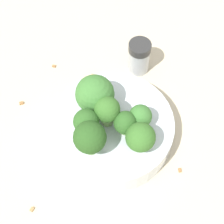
# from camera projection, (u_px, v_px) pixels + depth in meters

# --- Properties ---
(ground_plane) EXTENTS (3.00, 3.00, 0.00)m
(ground_plane) POSITION_uv_depth(u_px,v_px,m) (112.00, 135.00, 0.60)
(ground_plane) COLOR beige
(bowl) EXTENTS (0.19, 0.19, 0.04)m
(bowl) POSITION_uv_depth(u_px,v_px,m) (112.00, 129.00, 0.58)
(bowl) COLOR silver
(bowl) RESTS_ON ground_plane
(broccoli_floret_0) EXTENTS (0.06, 0.06, 0.06)m
(broccoli_floret_0) POSITION_uv_depth(u_px,v_px,m) (95.00, 94.00, 0.55)
(broccoli_floret_0) COLOR #84AD66
(broccoli_floret_0) RESTS_ON bowl
(broccoli_floret_1) EXTENTS (0.04, 0.04, 0.05)m
(broccoli_floret_1) POSITION_uv_depth(u_px,v_px,m) (86.00, 122.00, 0.53)
(broccoli_floret_1) COLOR #7A9E5B
(broccoli_floret_1) RESTS_ON bowl
(broccoli_floret_2) EXTENTS (0.03, 0.03, 0.04)m
(broccoli_floret_2) POSITION_uv_depth(u_px,v_px,m) (125.00, 123.00, 0.53)
(broccoli_floret_2) COLOR #7A9E5B
(broccoli_floret_2) RESTS_ON bowl
(broccoli_floret_3) EXTENTS (0.05, 0.05, 0.06)m
(broccoli_floret_3) POSITION_uv_depth(u_px,v_px,m) (90.00, 138.00, 0.51)
(broccoli_floret_3) COLOR #7A9E5B
(broccoli_floret_3) RESTS_ON bowl
(broccoli_floret_4) EXTENTS (0.04, 0.04, 0.05)m
(broccoli_floret_4) POSITION_uv_depth(u_px,v_px,m) (107.00, 112.00, 0.53)
(broccoli_floret_4) COLOR #7A9E5B
(broccoli_floret_4) RESTS_ON bowl
(broccoli_floret_5) EXTENTS (0.04, 0.04, 0.05)m
(broccoli_floret_5) POSITION_uv_depth(u_px,v_px,m) (140.00, 138.00, 0.51)
(broccoli_floret_5) COLOR #8EB770
(broccoli_floret_5) RESTS_ON bowl
(broccoli_floret_6) EXTENTS (0.03, 0.03, 0.04)m
(broccoli_floret_6) POSITION_uv_depth(u_px,v_px,m) (140.00, 117.00, 0.54)
(broccoli_floret_6) COLOR #8EB770
(broccoli_floret_6) RESTS_ON bowl
(pepper_shaker) EXTENTS (0.04, 0.04, 0.06)m
(pepper_shaker) POSITION_uv_depth(u_px,v_px,m) (139.00, 57.00, 0.64)
(pepper_shaker) COLOR #B2B7BC
(pepper_shaker) RESTS_ON ground_plane
(almond_crumb_0) EXTENTS (0.01, 0.01, 0.01)m
(almond_crumb_0) POSITION_uv_depth(u_px,v_px,m) (93.00, 75.00, 0.65)
(almond_crumb_0) COLOR tan
(almond_crumb_0) RESTS_ON ground_plane
(almond_crumb_1) EXTENTS (0.01, 0.00, 0.01)m
(almond_crumb_1) POSITION_uv_depth(u_px,v_px,m) (54.00, 66.00, 0.66)
(almond_crumb_1) COLOR olive
(almond_crumb_1) RESTS_ON ground_plane
(almond_crumb_2) EXTENTS (0.01, 0.01, 0.01)m
(almond_crumb_2) POSITION_uv_depth(u_px,v_px,m) (180.00, 170.00, 0.56)
(almond_crumb_2) COLOR olive
(almond_crumb_2) RESTS_ON ground_plane
(almond_crumb_3) EXTENTS (0.01, 0.01, 0.01)m
(almond_crumb_3) POSITION_uv_depth(u_px,v_px,m) (21.00, 103.00, 0.62)
(almond_crumb_3) COLOR olive
(almond_crumb_3) RESTS_ON ground_plane
(almond_crumb_4) EXTENTS (0.01, 0.01, 0.01)m
(almond_crumb_4) POSITION_uv_depth(u_px,v_px,m) (32.00, 209.00, 0.53)
(almond_crumb_4) COLOR #AD7F4C
(almond_crumb_4) RESTS_ON ground_plane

